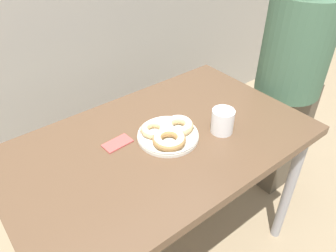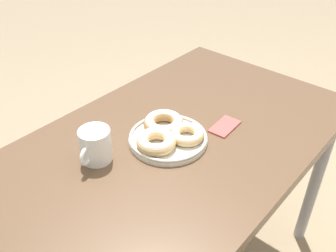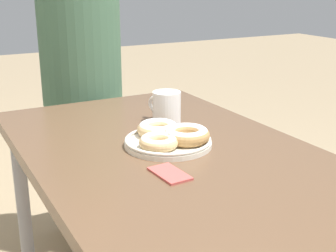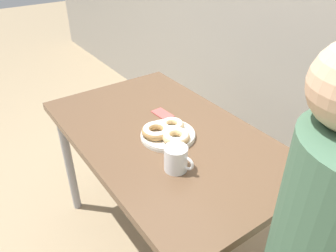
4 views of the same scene
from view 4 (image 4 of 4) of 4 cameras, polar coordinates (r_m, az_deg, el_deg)
The scene contains 4 objects.
dining_table at distance 1.59m, azimuth -0.48°, elevation -3.67°, with size 1.26×0.77×0.78m.
donut_plate at distance 1.50m, azimuth -0.13°, elevation -1.11°, with size 0.27×0.26×0.06m.
coffee_mug at distance 1.30m, azimuth 1.46°, elevation -5.69°, with size 0.13×0.09×0.10m.
napkin at distance 1.69m, azimuth -0.95°, elevation 2.10°, with size 0.12×0.07×0.01m.
Camera 4 is at (1.06, -0.57, 1.63)m, focal length 35.00 mm.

